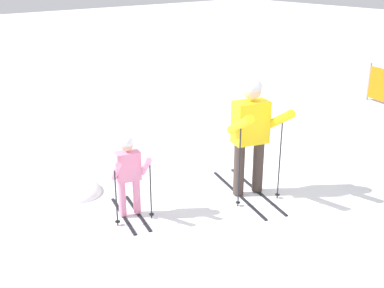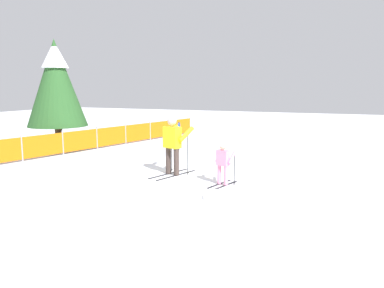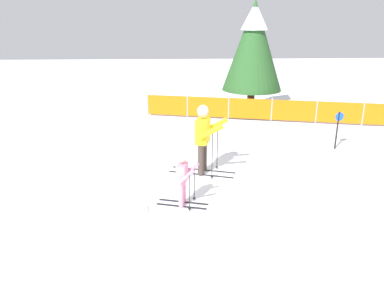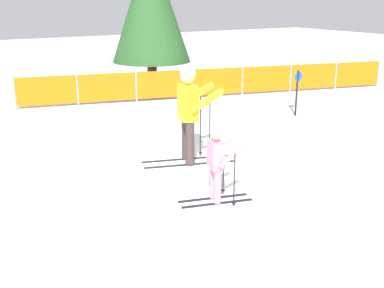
% 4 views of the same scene
% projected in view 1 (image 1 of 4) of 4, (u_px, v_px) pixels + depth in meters
% --- Properties ---
extents(ground_plane, '(60.00, 60.00, 0.00)m').
position_uv_depth(ground_plane, '(253.00, 202.00, 7.27)').
color(ground_plane, white).
extents(skier_adult, '(1.78, 0.99, 1.85)m').
position_uv_depth(skier_adult, '(251.00, 127.00, 7.13)').
color(skier_adult, black).
rests_on(skier_adult, ground_plane).
extents(skier_child, '(1.16, 0.60, 1.20)m').
position_uv_depth(skier_child, '(128.00, 170.00, 6.63)').
color(skier_child, black).
rests_on(skier_child, ground_plane).
extents(snow_mound, '(0.91, 0.77, 0.36)m').
position_uv_depth(snow_mound, '(76.00, 192.00, 7.59)').
color(snow_mound, white).
rests_on(snow_mound, ground_plane).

